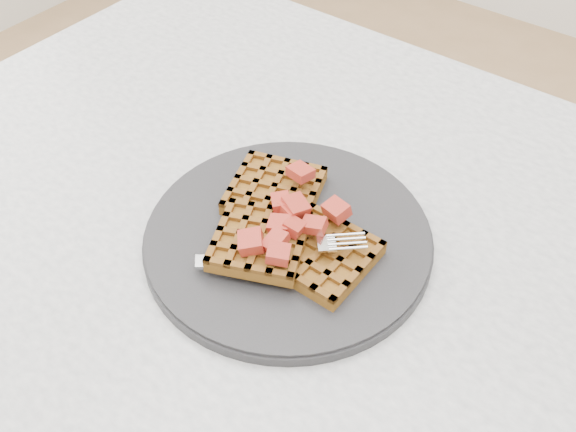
{
  "coord_description": "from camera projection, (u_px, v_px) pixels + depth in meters",
  "views": [
    {
      "loc": [
        0.23,
        -0.4,
        1.26
      ],
      "look_at": [
        -0.05,
        -0.03,
        0.79
      ],
      "focal_mm": 40.0,
      "sensor_mm": 36.0,
      "label": 1
    }
  ],
  "objects": [
    {
      "name": "waffles",
      "position": [
        286.0,
        227.0,
        0.67
      ],
      "size": [
        0.2,
        0.19,
        0.03
      ],
      "color": "#925E1F",
      "rests_on": "plate"
    },
    {
      "name": "table",
      "position": [
        339.0,
        308.0,
        0.77
      ],
      "size": [
        1.2,
        0.8,
        0.75
      ],
      "color": "white",
      "rests_on": "ground"
    },
    {
      "name": "plate",
      "position": [
        288.0,
        237.0,
        0.68
      ],
      "size": [
        0.31,
        0.31,
        0.02
      ],
      "primitive_type": "cylinder",
      "color": "#242426",
      "rests_on": "table"
    },
    {
      "name": "fork",
      "position": [
        293.0,
        259.0,
        0.64
      ],
      "size": [
        0.15,
        0.14,
        0.02
      ],
      "primitive_type": null,
      "rotation": [
        0.0,
        0.0,
        -0.84
      ],
      "color": "silver",
      "rests_on": "plate"
    },
    {
      "name": "strawberry_pile",
      "position": [
        288.0,
        206.0,
        0.65
      ],
      "size": [
        0.15,
        0.15,
        0.02
      ],
      "primitive_type": null,
      "color": "maroon",
      "rests_on": "waffles"
    }
  ]
}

